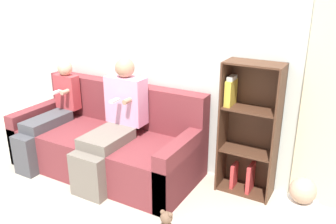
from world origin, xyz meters
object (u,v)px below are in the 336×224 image
(adult_seated, at_px, (114,121))
(child_seated, at_px, (50,115))
(toddler_standing, at_px, (298,221))
(bookshelf, at_px, (248,129))
(couch, at_px, (108,143))

(adult_seated, xyz_separation_m, child_seated, (-0.89, -0.04, -0.08))
(child_seated, xyz_separation_m, toddler_standing, (2.82, -0.37, -0.15))
(toddler_standing, xyz_separation_m, bookshelf, (-0.66, 0.86, 0.25))
(bookshelf, bearing_deg, toddler_standing, -52.59)
(adult_seated, bearing_deg, toddler_standing, -12.11)
(couch, xyz_separation_m, child_seated, (-0.69, -0.16, 0.26))
(adult_seated, distance_m, toddler_standing, 1.99)
(toddler_standing, bearing_deg, bookshelf, 127.41)
(bookshelf, bearing_deg, child_seated, -167.17)
(child_seated, distance_m, bookshelf, 2.22)
(child_seated, bearing_deg, toddler_standing, -7.49)
(adult_seated, height_order, child_seated, adult_seated)
(child_seated, relative_size, bookshelf, 0.85)
(adult_seated, distance_m, bookshelf, 1.35)
(adult_seated, bearing_deg, child_seated, -177.18)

